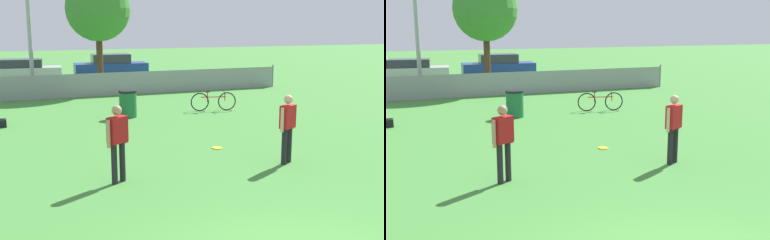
{
  "view_description": "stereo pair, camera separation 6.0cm",
  "coord_description": "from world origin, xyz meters",
  "views": [
    {
      "loc": [
        -3.54,
        -4.71,
        3.39
      ],
      "look_at": [
        0.78,
        6.12,
        1.05
      ],
      "focal_mm": 45.0,
      "sensor_mm": 36.0,
      "label": 1
    },
    {
      "loc": [
        -3.49,
        -4.74,
        3.39
      ],
      "look_at": [
        0.78,
        6.12,
        1.05
      ],
      "focal_mm": 45.0,
      "sensor_mm": 36.0,
      "label": 2
    }
  ],
  "objects": [
    {
      "name": "parked_car_silver",
      "position": [
        -2.33,
        25.67,
        0.66
      ],
      "size": [
        4.7,
        2.23,
        1.34
      ],
      "rotation": [
        0.0,
        0.0,
        -0.12
      ],
      "color": "black",
      "rests_on": "ground_plane"
    },
    {
      "name": "trash_bin",
      "position": [
        0.73,
        12.37,
        0.5
      ],
      "size": [
        0.67,
        0.67,
        1.0
      ],
      "color": "#1E6638",
      "rests_on": "ground_plane"
    },
    {
      "name": "player_defender_red",
      "position": [
        -1.32,
        5.16,
        1.0
      ],
      "size": [
        0.52,
        0.42,
        1.7
      ],
      "rotation": [
        0.0,
        0.0,
        0.57
      ],
      "color": "black",
      "rests_on": "ground_plane"
    },
    {
      "name": "fence_backline",
      "position": [
        0.0,
        18.0,
        0.55
      ],
      "size": [
        20.61,
        0.07,
        1.21
      ],
      "color": "gray",
      "rests_on": "ground_plane"
    },
    {
      "name": "frisbee_disc",
      "position": [
        1.89,
        7.01,
        0.01
      ],
      "size": [
        0.28,
        0.28,
        0.03
      ],
      "color": "yellow",
      "rests_on": "ground_plane"
    },
    {
      "name": "player_thrower_red",
      "position": [
        2.88,
        5.08,
        1.0
      ],
      "size": [
        0.55,
        0.4,
        1.7
      ],
      "rotation": [
        0.0,
        0.0,
        0.48
      ],
      "color": "black",
      "rests_on": "ground_plane"
    },
    {
      "name": "parked_car_blue",
      "position": [
        3.01,
        25.63,
        0.73
      ],
      "size": [
        4.62,
        2.04,
        1.51
      ],
      "rotation": [
        0.0,
        0.0,
        -0.06
      ],
      "color": "black",
      "rests_on": "ground_plane"
    },
    {
      "name": "bicycle_sideline",
      "position": [
        4.2,
        12.4,
        0.38
      ],
      "size": [
        1.79,
        0.53,
        0.78
      ],
      "rotation": [
        0.0,
        0.0,
        -0.21
      ],
      "color": "black",
      "rests_on": "ground_plane"
    },
    {
      "name": "tree_near_pole",
      "position": [
        1.22,
        19.94,
        4.11
      ],
      "size": [
        3.26,
        3.26,
        5.76
      ],
      "color": "#4C331E",
      "rests_on": "ground_plane"
    }
  ]
}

